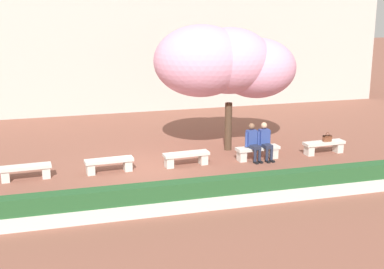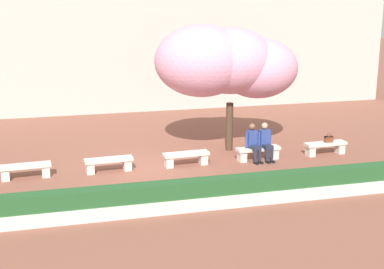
{
  "view_description": "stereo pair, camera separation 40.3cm",
  "coord_description": "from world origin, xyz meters",
  "views": [
    {
      "loc": [
        -3.24,
        -16.33,
        5.4
      ],
      "look_at": [
        1.53,
        0.2,
        1.0
      ],
      "focal_mm": 50.0,
      "sensor_mm": 36.0,
      "label": 1
    },
    {
      "loc": [
        -2.85,
        -16.44,
        5.4
      ],
      "look_at": [
        1.53,
        0.2,
        1.0
      ],
      "focal_mm": 50.0,
      "sensor_mm": 36.0,
      "label": 2
    }
  ],
  "objects": [
    {
      "name": "planter_hedge_foreground",
      "position": [
        0.0,
        -3.69,
        0.39
      ],
      "size": [
        16.71,
        0.5,
        0.8
      ],
      "color": "beige",
      "rests_on": "ground"
    },
    {
      "name": "stone_bench_far_east",
      "position": [
        6.37,
        0.0,
        0.29
      ],
      "size": [
        1.55,
        0.5,
        0.45
      ],
      "color": "beige",
      "rests_on": "ground"
    },
    {
      "name": "handbag",
      "position": [
        6.47,
        -0.03,
        0.58
      ],
      "size": [
        0.3,
        0.15,
        0.34
      ],
      "color": "brown",
      "rests_on": "stone_bench_far_east"
    },
    {
      "name": "cherry_tree_main",
      "position": [
        3.1,
        1.42,
        3.19
      ],
      "size": [
        5.18,
        2.98,
        4.54
      ],
      "color": "#473323",
      "rests_on": "ground"
    },
    {
      "name": "person_seated_left",
      "position": [
        3.61,
        -0.05,
        0.7
      ],
      "size": [
        0.5,
        0.72,
        1.29
      ],
      "color": "black",
      "rests_on": "ground"
    },
    {
      "name": "stone_bench_near_east",
      "position": [
        1.27,
        0.0,
        0.29
      ],
      "size": [
        1.55,
        0.5,
        0.45
      ],
      "color": "beige",
      "rests_on": "ground"
    },
    {
      "name": "stone_bench_east_end",
      "position": [
        3.82,
        0.0,
        0.29
      ],
      "size": [
        1.55,
        0.5,
        0.45
      ],
      "color": "beige",
      "rests_on": "ground"
    },
    {
      "name": "ground_plane",
      "position": [
        0.0,
        0.0,
        0.0
      ],
      "size": [
        100.0,
        100.0,
        0.0
      ],
      "primitive_type": "plane",
      "color": "brown"
    },
    {
      "name": "building_facade",
      "position": [
        0.0,
        10.97,
        3.56
      ],
      "size": [
        28.56,
        4.0,
        7.13
      ],
      "primitive_type": "cube",
      "color": "#B7B2A8",
      "rests_on": "ground"
    },
    {
      "name": "stone_bench_center",
      "position": [
        -1.27,
        0.0,
        0.29
      ],
      "size": [
        1.55,
        0.5,
        0.45
      ],
      "color": "beige",
      "rests_on": "ground"
    },
    {
      "name": "stone_bench_near_west",
      "position": [
        -3.82,
        0.0,
        0.29
      ],
      "size": [
        1.55,
        0.5,
        0.45
      ],
      "color": "beige",
      "rests_on": "ground"
    },
    {
      "name": "person_seated_right",
      "position": [
        4.06,
        -0.05,
        0.7
      ],
      "size": [
        0.51,
        0.71,
        1.29
      ],
      "color": "black",
      "rests_on": "ground"
    }
  ]
}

